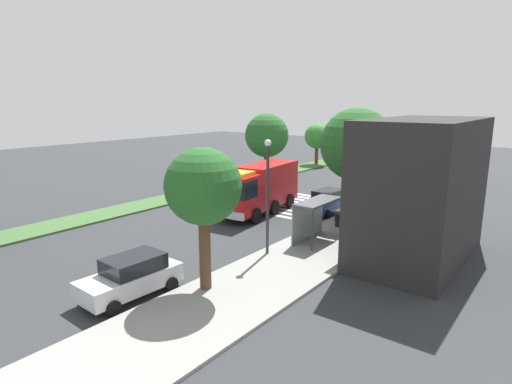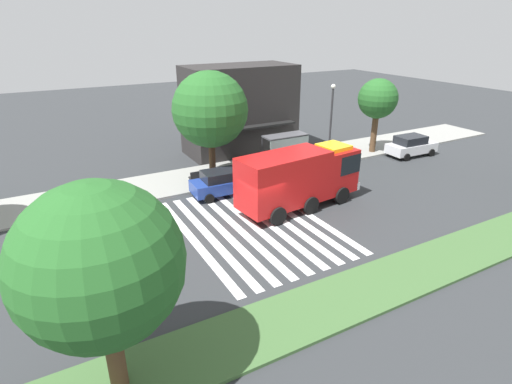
# 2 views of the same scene
# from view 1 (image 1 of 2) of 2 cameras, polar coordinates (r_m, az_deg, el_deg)

# --- Properties ---
(ground_plane) EXTENTS (120.00, 120.00, 0.00)m
(ground_plane) POSITION_cam_1_polar(r_m,az_deg,el_deg) (35.06, 2.34, -1.48)
(ground_plane) COLOR #2D3033
(sidewalk) EXTENTS (60.00, 4.80, 0.14)m
(sidewalk) POSITION_cam_1_polar(r_m,az_deg,el_deg) (31.06, 15.42, -3.59)
(sidewalk) COLOR gray
(sidewalk) RESTS_ON ground_plane
(median_strip) EXTENTS (60.00, 3.00, 0.14)m
(median_strip) POSITION_cam_1_polar(r_m,az_deg,el_deg) (39.87, -6.73, 0.23)
(median_strip) COLOR #3D6033
(median_strip) RESTS_ON ground_plane
(crosswalk) EXTENTS (7.65, 11.15, 0.01)m
(crosswalk) POSITION_cam_1_polar(r_m,az_deg,el_deg) (35.48, 2.83, -1.31)
(crosswalk) COLOR silver
(crosswalk) RESTS_ON ground_plane
(fire_truck) EXTENTS (8.46, 3.46, 3.62)m
(fire_truck) POSITION_cam_1_polar(r_m,az_deg,el_deg) (31.33, 0.27, 0.69)
(fire_truck) COLOR #B71414
(fire_truck) RESTS_ON ground_plane
(parked_car_west) EXTENTS (4.50, 2.19, 1.72)m
(parked_car_west) POSITION_cam_1_polar(r_m,az_deg,el_deg) (32.35, 9.64, -1.20)
(parked_car_west) COLOR navy
(parked_car_west) RESTS_ON ground_plane
(parked_car_mid) EXTENTS (4.45, 2.24, 1.77)m
(parked_car_mid) POSITION_cam_1_polar(r_m,az_deg,el_deg) (19.30, -16.51, -10.86)
(parked_car_mid) COLOR silver
(parked_car_mid) RESTS_ON ground_plane
(bus_stop_shelter) EXTENTS (3.50, 1.40, 2.46)m
(bus_stop_shelter) POSITION_cam_1_polar(r_m,az_deg,el_deg) (25.25, 7.69, -2.60)
(bus_stop_shelter) COLOR #4C4C51
(bus_stop_shelter) RESTS_ON sidewalk
(bench_near_shelter) EXTENTS (1.60, 0.50, 0.90)m
(bench_near_shelter) POSITION_cam_1_polar(r_m,az_deg,el_deg) (29.01, 11.62, -3.45)
(bench_near_shelter) COLOR black
(bench_near_shelter) RESTS_ON sidewalk
(bench_west_of_shelter) EXTENTS (1.60, 0.50, 0.90)m
(bench_west_of_shelter) POSITION_cam_1_polar(r_m,az_deg,el_deg) (31.93, 14.24, -2.13)
(bench_west_of_shelter) COLOR black
(bench_west_of_shelter) RESTS_ON sidewalk
(street_lamp) EXTENTS (0.36, 0.36, 6.22)m
(street_lamp) POSITION_cam_1_polar(r_m,az_deg,el_deg) (22.30, 1.59, 0.59)
(street_lamp) COLOR #2D2D30
(street_lamp) RESTS_ON sidewalk
(storefront_building) EXTENTS (9.32, 5.46, 7.43)m
(storefront_building) POSITION_cam_1_polar(r_m,az_deg,el_deg) (23.74, 21.44, 0.22)
(storefront_building) COLOR #282626
(storefront_building) RESTS_ON ground_plane
(sidewalk_tree_far_west) EXTENTS (4.43, 4.43, 6.58)m
(sidewalk_tree_far_west) POSITION_cam_1_polar(r_m,az_deg,el_deg) (46.08, 21.96, 6.59)
(sidewalk_tree_far_west) COLOR #47301E
(sidewalk_tree_far_west) RESTS_ON sidewalk
(sidewalk_tree_west) EXTENTS (5.10, 5.10, 7.73)m
(sidewalk_tree_west) POSITION_cam_1_polar(r_m,az_deg,el_deg) (30.53, 13.46, 6.26)
(sidewalk_tree_west) COLOR #47301E
(sidewalk_tree_west) RESTS_ON sidewalk
(sidewalk_tree_center) EXTENTS (3.33, 3.33, 6.29)m
(sidewalk_tree_center) POSITION_cam_1_polar(r_m,az_deg,el_deg) (17.98, -7.16, 0.55)
(sidewalk_tree_center) COLOR #513823
(sidewalk_tree_center) RESTS_ON sidewalk
(median_tree_far_west) EXTENTS (3.24, 3.24, 5.28)m
(median_tree_far_west) POSITION_cam_1_polar(r_m,az_deg,el_deg) (55.89, 8.26, 7.45)
(median_tree_far_west) COLOR #513823
(median_tree_far_west) RESTS_ON median_strip
(median_tree_west) EXTENTS (4.78, 4.78, 6.86)m
(median_tree_west) POSITION_cam_1_polar(r_m,az_deg,el_deg) (46.48, 1.46, 7.64)
(median_tree_west) COLOR #513823
(median_tree_west) RESTS_ON median_strip
(fire_hydrant) EXTENTS (0.28, 0.28, 0.70)m
(fire_hydrant) POSITION_cam_1_polar(r_m,az_deg,el_deg) (40.17, 18.07, 0.41)
(fire_hydrant) COLOR gold
(fire_hydrant) RESTS_ON sidewalk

